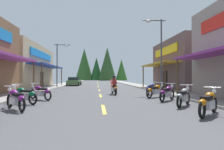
% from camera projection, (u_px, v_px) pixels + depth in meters
% --- Properties ---
extents(ground, '(10.36, 91.28, 0.10)m').
position_uv_depth(ground, '(98.00, 86.00, 29.83)').
color(ground, '#4C4C4F').
extents(sidewalk_left, '(2.52, 91.28, 0.12)m').
position_uv_depth(sidewalk_left, '(58.00, 85.00, 29.27)').
color(sidewalk_left, '#9E9991').
rests_on(sidewalk_left, ground).
extents(sidewalk_right, '(2.52, 91.28, 0.12)m').
position_uv_depth(sidewalk_right, '(137.00, 85.00, 30.38)').
color(sidewalk_right, gray).
rests_on(sidewalk_right, ground).
extents(centerline_dashes, '(0.16, 64.58, 0.01)m').
position_uv_depth(centerline_dashes, '(98.00, 85.00, 32.47)').
color(centerline_dashes, '#E0C64C').
rests_on(centerline_dashes, ground).
extents(storefront_left_far, '(9.19, 12.76, 5.65)m').
position_uv_depth(storefront_left_far, '(14.00, 67.00, 24.48)').
color(storefront_left_far, tan).
rests_on(storefront_left_far, ground).
extents(storefront_right_far, '(9.49, 9.29, 5.69)m').
position_uv_depth(storefront_right_far, '(197.00, 65.00, 21.54)').
color(storefront_right_far, brown).
rests_on(storefront_right_far, ground).
extents(streetlamp_left, '(2.14, 0.30, 5.87)m').
position_uv_depth(streetlamp_left, '(60.00, 59.00, 24.60)').
color(streetlamp_left, '#474C51').
rests_on(streetlamp_left, ground).
extents(streetlamp_right, '(2.14, 0.30, 6.67)m').
position_uv_depth(streetlamp_right, '(158.00, 45.00, 16.57)').
color(streetlamp_right, '#474C51').
rests_on(streetlamp_right, ground).
extents(motorcycle_parked_right_1, '(1.65, 1.51, 1.04)m').
position_uv_depth(motorcycle_parked_right_1, '(208.00, 102.00, 6.76)').
color(motorcycle_parked_right_1, black).
rests_on(motorcycle_parked_right_1, ground).
extents(motorcycle_parked_right_2, '(1.48, 1.68, 1.04)m').
position_uv_depth(motorcycle_parked_right_2, '(183.00, 96.00, 8.87)').
color(motorcycle_parked_right_2, black).
rests_on(motorcycle_parked_right_2, ground).
extents(motorcycle_parked_right_3, '(1.55, 1.62, 1.04)m').
position_uv_depth(motorcycle_parked_right_3, '(167.00, 93.00, 10.88)').
color(motorcycle_parked_right_3, black).
rests_on(motorcycle_parked_right_3, ground).
extents(motorcycle_parked_right_4, '(1.78, 1.36, 1.04)m').
position_uv_depth(motorcycle_parked_right_4, '(156.00, 90.00, 12.67)').
color(motorcycle_parked_right_4, black).
rests_on(motorcycle_parked_right_4, ground).
extents(motorcycle_parked_right_5, '(1.31, 1.81, 1.04)m').
position_uv_depth(motorcycle_parked_right_5, '(151.00, 88.00, 14.86)').
color(motorcycle_parked_right_5, black).
rests_on(motorcycle_parked_right_5, ground).
extents(motorcycle_parked_left_2, '(1.48, 1.68, 1.04)m').
position_uv_depth(motorcycle_parked_left_2, '(16.00, 99.00, 7.90)').
color(motorcycle_parked_left_2, black).
rests_on(motorcycle_parked_left_2, ground).
extents(motorcycle_parked_left_3, '(1.86, 1.24, 1.04)m').
position_uv_depth(motorcycle_parked_left_3, '(23.00, 95.00, 9.65)').
color(motorcycle_parked_left_3, black).
rests_on(motorcycle_parked_left_3, ground).
extents(motorcycle_parked_left_4, '(1.76, 1.38, 1.04)m').
position_uv_depth(motorcycle_parked_left_4, '(40.00, 92.00, 11.38)').
color(motorcycle_parked_left_4, black).
rests_on(motorcycle_parked_left_4, ground).
extents(rider_cruising_lead, '(0.61, 2.14, 1.57)m').
position_uv_depth(rider_cruising_lead, '(114.00, 86.00, 14.92)').
color(rider_cruising_lead, black).
rests_on(rider_cruising_lead, ground).
extents(parked_car_curbside, '(2.15, 4.35, 1.40)m').
position_uv_depth(parked_car_curbside, '(74.00, 81.00, 30.39)').
color(parked_car_curbside, '#4C723F').
rests_on(parked_car_curbside, ground).
extents(treeline_backdrop, '(21.96, 11.81, 13.79)m').
position_uv_depth(treeline_backdrop, '(98.00, 65.00, 77.77)').
color(treeline_backdrop, '#2B5523').
rests_on(treeline_backdrop, ground).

